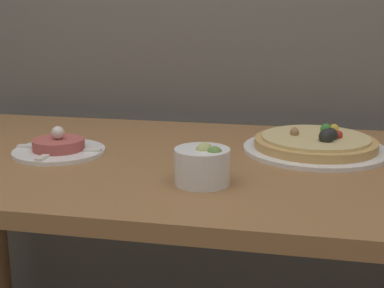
{
  "coord_description": "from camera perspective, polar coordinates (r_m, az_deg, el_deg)",
  "views": [
    {
      "loc": [
        0.27,
        -0.76,
        1.09
      ],
      "look_at": [
        0.04,
        0.35,
        0.79
      ],
      "focal_mm": 50.0,
      "sensor_mm": 36.0,
      "label": 1
    }
  ],
  "objects": [
    {
      "name": "tartare_plate",
      "position": [
        1.28,
        -14.02,
        -0.39
      ],
      "size": [
        0.21,
        0.21,
        0.07
      ],
      "color": "white",
      "rests_on": "dining_table"
    },
    {
      "name": "pizza_plate",
      "position": [
        1.29,
        13.04,
        -0.02
      ],
      "size": [
        0.34,
        0.34,
        0.06
      ],
      "color": "white",
      "rests_on": "dining_table"
    },
    {
      "name": "small_bowl",
      "position": [
        1.03,
        1.14,
        -2.23
      ],
      "size": [
        0.11,
        0.11,
        0.08
      ],
      "color": "white",
      "rests_on": "dining_table"
    },
    {
      "name": "dining_table",
      "position": [
        1.24,
        -1.63,
        -5.75
      ],
      "size": [
        1.47,
        0.75,
        0.75
      ],
      "color": "olive",
      "rests_on": "ground_plane"
    }
  ]
}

